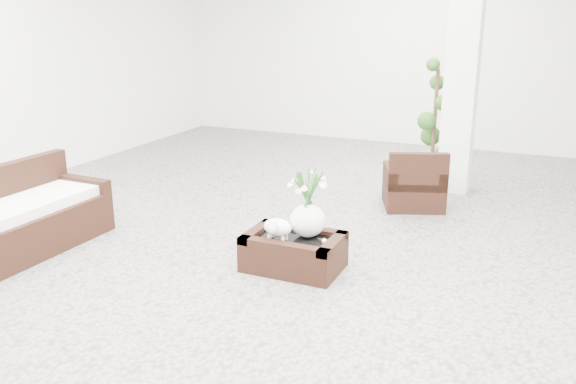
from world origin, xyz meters
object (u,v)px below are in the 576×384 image
at_px(coffee_table, 294,253).
at_px(topiary, 435,121).
at_px(loveseat, 30,208).
at_px(armchair, 414,177).

bearing_deg(coffee_table, topiary, 81.59).
xyz_separation_m(loveseat, topiary, (3.25, 4.38, 0.43)).
bearing_deg(armchair, loveseat, 20.74).
relative_size(coffee_table, loveseat, 0.56).
bearing_deg(armchair, coffee_table, 54.31).
xyz_separation_m(armchair, topiary, (-0.05, 1.41, 0.48)).
height_order(armchair, topiary, topiary).
distance_m(coffee_table, armchair, 2.45).
height_order(coffee_table, loveseat, loveseat).
xyz_separation_m(armchair, loveseat, (-3.30, -2.97, 0.05)).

